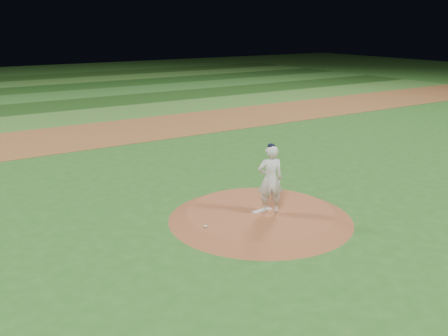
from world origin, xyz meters
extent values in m
plane|color=#28601F|center=(0.00, 0.00, 0.00)|extent=(120.00, 120.00, 0.00)
cube|color=brown|center=(0.00, 14.00, 0.01)|extent=(70.00, 6.00, 0.02)
cube|color=#3D752A|center=(0.00, 19.50, 0.01)|extent=(70.00, 5.00, 0.02)
cube|color=#1B4315|center=(0.00, 24.50, 0.01)|extent=(70.00, 5.00, 0.02)
cube|color=#2F6B27|center=(0.00, 29.50, 0.01)|extent=(70.00, 5.00, 0.02)
cube|color=#1C4817|center=(0.00, 34.50, 0.01)|extent=(70.00, 5.00, 0.02)
cube|color=#3D782B|center=(0.00, 39.50, 0.01)|extent=(70.00, 5.00, 0.02)
cone|color=brown|center=(0.00, 0.00, 0.12)|extent=(5.50, 5.50, 0.25)
cube|color=silver|center=(0.05, -0.01, 0.27)|extent=(0.66, 0.20, 0.03)
ellipsoid|color=beige|center=(-2.00, -0.16, 0.28)|extent=(0.11, 0.11, 0.06)
imported|color=white|center=(0.17, -0.22, 1.27)|extent=(0.88, 0.74, 2.05)
ellipsoid|color=black|center=(0.17, -0.22, 2.28)|extent=(0.22, 0.22, 0.15)
camera|label=1|loc=(-8.48, -11.10, 5.69)|focal=40.00mm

